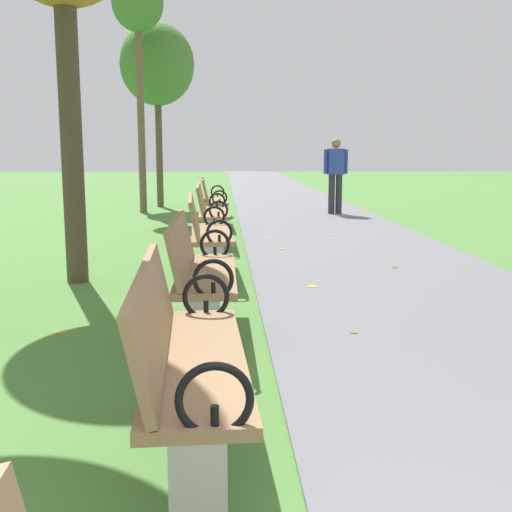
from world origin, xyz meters
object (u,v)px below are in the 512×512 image
Objects in this scene: park_bench_5 at (210,212)px; tree_4 at (138,10)px; pedestrian_walking at (336,172)px; park_bench_6 at (212,200)px; tree_5 at (157,65)px; park_bench_3 at (200,273)px; park_bench_4 at (207,233)px; park_bench_2 at (185,358)px.

park_bench_5 is 6.50m from tree_4.
park_bench_6 is at bearing -142.11° from pedestrian_walking.
tree_4 is 3.17× the size of pedestrian_walking.
tree_4 is 1.79m from tree_5.
pedestrian_walking reaches higher than park_bench_3.
pedestrian_walking is at bearing 37.89° from park_bench_6.
tree_5 is (-1.35, 6.46, 2.92)m from park_bench_5.
park_bench_3 is 10.52m from tree_4.
park_bench_4 is at bearing -90.00° from park_bench_5.
park_bench_4 is 8.46m from tree_4.
park_bench_2 is 2.02m from park_bench_3.
park_bench_6 is (-0.00, 8.95, 0.00)m from park_bench_2.
park_bench_2 is 11.33m from pedestrian_walking.
pedestrian_walking is at bearing 76.49° from park_bench_2.
tree_4 is 5.50m from pedestrian_walking.
pedestrian_walking is at bearing 68.40° from park_bench_4.
park_bench_5 is at bearing -78.16° from tree_5.
park_bench_5 is 7.22m from tree_5.
pedestrian_walking is (2.64, 8.99, 0.44)m from park_bench_3.
tree_4 reaches higher than park_bench_3.
park_bench_6 is at bearing -72.20° from tree_5.
tree_5 is at bearing 151.64° from pedestrian_walking.
park_bench_6 is at bearing 90.00° from park_bench_4.
tree_4 is (-1.59, 7.34, 3.88)m from park_bench_4.
tree_4 reaches higher than park_bench_2.
park_bench_6 is at bearing -59.64° from tree_4.
tree_5 is at bearing 80.85° from tree_4.
park_bench_6 is at bearing 90.00° from park_bench_5.
park_bench_5 is at bearing -90.00° from park_bench_6.
park_bench_4 is 2.38m from park_bench_5.
pedestrian_walking is (2.64, 6.68, 0.44)m from park_bench_4.
park_bench_3 is 0.99× the size of park_bench_4.
park_bench_5 is 5.07m from pedestrian_walking.
park_bench_4 is 0.37× the size of tree_5.
tree_4 is (-1.59, 4.97, 3.88)m from park_bench_5.
park_bench_5 is at bearing 90.00° from park_bench_4.
park_bench_3 is 0.99× the size of pedestrian_walking.
pedestrian_walking is at bearing 73.60° from park_bench_3.
park_bench_3 is at bearing 90.00° from park_bench_2.
park_bench_6 is 3.38m from pedestrian_walking.
park_bench_4 is at bearing 90.00° from park_bench_3.
park_bench_4 is 1.00× the size of pedestrian_walking.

